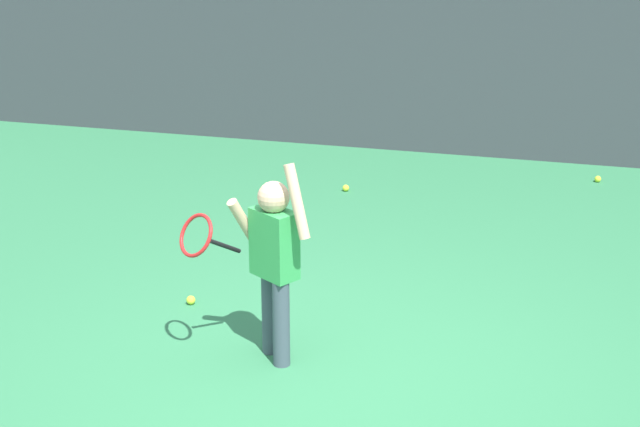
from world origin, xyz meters
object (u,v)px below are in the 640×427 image
Objects in this scene: tennis_player at (271,255)px; tennis_ball_2 at (346,188)px; tennis_ball_0 at (191,300)px; tennis_ball_1 at (598,179)px.

tennis_player is 3.58m from tennis_ball_2.
tennis_player is at bearing -83.72° from tennis_ball_2.
tennis_ball_0 and tennis_ball_1 have the same top height.
tennis_ball_2 is (-0.38, 3.49, -0.69)m from tennis_player.
tennis_ball_0 is 2.90m from tennis_ball_2.
tennis_ball_0 is 1.00× the size of tennis_ball_1.
tennis_player is 20.46× the size of tennis_ball_0.
tennis_ball_0 is at bearing 174.83° from tennis_player.
tennis_player is 1.25m from tennis_ball_0.
tennis_player is at bearing -114.35° from tennis_ball_1.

